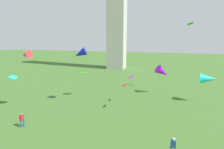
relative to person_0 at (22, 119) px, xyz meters
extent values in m
cylinder|color=#235693|center=(0.03, 0.18, -0.53)|extent=(0.15, 0.15, 0.78)
cylinder|color=#235693|center=(-0.03, -0.18, -0.53)|extent=(0.15, 0.15, 0.78)
cube|color=red|center=(0.00, 0.00, 0.17)|extent=(0.31, 0.45, 0.62)
sphere|color=#A37556|center=(0.00, 0.00, 0.59)|extent=(0.23, 0.23, 0.23)
cube|color=#235693|center=(15.85, -0.54, 0.19)|extent=(0.46, 0.31, 0.63)
sphere|color=beige|center=(15.85, -0.54, 0.63)|extent=(0.23, 0.23, 0.23)
cube|color=#BF2EE2|center=(10.44, 10.36, 3.22)|extent=(1.01, 1.16, 0.63)
cone|color=#1AD7CF|center=(21.47, 13.74, 2.85)|extent=(2.54, 1.97, 1.70)
cube|color=red|center=(9.98, 7.74, 2.61)|extent=(0.93, 1.20, 0.57)
cube|color=#40B711|center=(19.06, 19.41, 11.27)|extent=(1.07, 0.95, 0.65)
cone|color=red|center=(-2.67, 4.53, 6.63)|extent=(1.90, 1.45, 1.36)
cube|color=#68D821|center=(2.32, 11.24, 3.24)|extent=(1.53, 1.35, 0.43)
cone|color=#9513D8|center=(14.87, 16.46, 3.02)|extent=(3.07, 2.50, 2.50)
cone|color=#111FB2|center=(3.25, 8.39, 6.61)|extent=(2.33, 1.75, 1.86)
cube|color=#1ECF9E|center=(-1.96, 1.38, 4.34)|extent=(0.93, 1.19, 0.39)
camera|label=1|loc=(14.46, -14.31, 8.79)|focal=27.71mm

